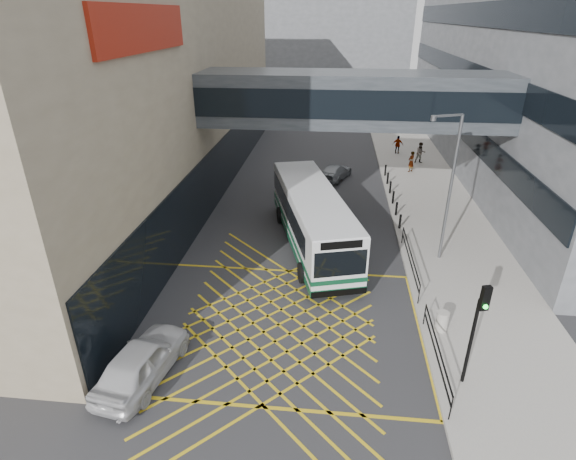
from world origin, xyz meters
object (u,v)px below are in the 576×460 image
(street_lamp, at_px, (449,181))
(pedestrian_c, at_px, (398,145))
(car_silver, at_px, (335,172))
(pedestrian_b, at_px, (420,153))
(bus, at_px, (312,217))
(traffic_light, at_px, (477,322))
(litter_bin, at_px, (442,321))
(car_white, at_px, (142,360))
(car_dark, at_px, (319,196))
(pedestrian_a, at_px, (411,162))

(street_lamp, xyz_separation_m, pedestrian_c, (0.16, 20.12, -3.54))
(car_silver, xyz_separation_m, pedestrian_b, (7.37, 4.60, 0.44))
(bus, distance_m, traffic_light, 12.12)
(litter_bin, bearing_deg, traffic_light, -85.76)
(bus, height_order, pedestrian_c, bus)
(bus, bearing_deg, pedestrian_c, 54.08)
(car_white, bearing_deg, traffic_light, -166.50)
(bus, distance_m, litter_bin, 9.53)
(bus, bearing_deg, traffic_light, -75.54)
(car_dark, bearing_deg, bus, 79.50)
(pedestrian_a, bearing_deg, car_silver, -24.10)
(pedestrian_b, bearing_deg, car_white, -124.57)
(car_silver, height_order, street_lamp, street_lamp)
(pedestrian_b, height_order, pedestrian_c, pedestrian_b)
(bus, bearing_deg, car_white, -131.75)
(car_white, relative_size, pedestrian_b, 2.69)
(car_dark, bearing_deg, pedestrian_c, -125.84)
(car_dark, bearing_deg, litter_bin, 104.71)
(bus, height_order, car_white, bus)
(litter_bin, distance_m, pedestrian_b, 23.74)
(bus, xyz_separation_m, traffic_light, (6.06, -10.44, 1.12))
(bus, relative_size, pedestrian_b, 6.57)
(bus, distance_m, pedestrian_b, 18.30)
(bus, xyz_separation_m, litter_bin, (5.84, -7.44, -1.15))
(car_white, xyz_separation_m, pedestrian_a, (12.92, 24.77, 0.24))
(car_white, relative_size, traffic_light, 1.18)
(car_dark, relative_size, pedestrian_a, 2.99)
(traffic_light, xyz_separation_m, pedestrian_a, (1.39, 24.03, -1.84))
(litter_bin, height_order, pedestrian_c, pedestrian_c)
(traffic_light, bearing_deg, car_silver, 86.96)
(litter_bin, bearing_deg, bus, 128.14)
(car_white, bearing_deg, bus, -106.23)
(car_white, height_order, pedestrian_a, pedestrian_a)
(pedestrian_a, bearing_deg, street_lamp, 45.16)
(car_silver, bearing_deg, pedestrian_c, -106.67)
(bus, relative_size, car_dark, 2.31)
(traffic_light, xyz_separation_m, pedestrian_c, (0.91, 29.37, -1.87))
(car_dark, bearing_deg, car_silver, -108.87)
(car_white, bearing_deg, street_lamp, -131.06)
(traffic_light, distance_m, pedestrian_c, 29.45)
(pedestrian_c, bearing_deg, litter_bin, 104.42)
(street_lamp, xyz_separation_m, pedestrian_a, (0.63, 14.78, -3.51))
(car_white, distance_m, traffic_light, 11.74)
(car_white, distance_m, car_silver, 23.67)
(bus, height_order, pedestrian_b, bus)
(pedestrian_a, height_order, pedestrian_c, pedestrian_a)
(car_silver, height_order, litter_bin, car_silver)
(traffic_light, relative_size, pedestrian_c, 2.49)
(bus, bearing_deg, litter_bin, -67.56)
(car_dark, xyz_separation_m, pedestrian_b, (8.42, 10.52, 0.26))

